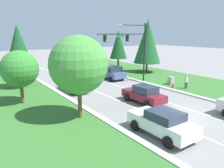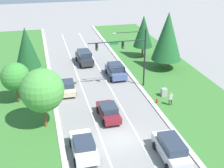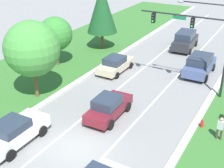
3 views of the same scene
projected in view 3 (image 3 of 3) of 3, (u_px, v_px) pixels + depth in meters
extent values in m
plane|color=gray|center=(79.00, 148.00, 19.64)|extent=(160.00, 160.00, 0.00)
cube|color=beige|center=(13.00, 123.00, 22.10)|extent=(0.50, 90.00, 0.15)
cube|color=white|center=(56.00, 140.00, 20.43)|extent=(0.14, 81.00, 0.01)
cube|color=white|center=(103.00, 157.00, 18.84)|extent=(0.14, 81.00, 0.01)
cylinder|color=black|center=(184.00, 15.00, 24.57)|extent=(7.34, 0.12, 0.12)
cube|color=#147042|center=(179.00, 18.00, 24.83)|extent=(1.10, 0.04, 0.28)
cylinder|color=black|center=(207.00, 4.00, 23.37)|extent=(4.04, 0.09, 0.09)
ellipsoid|color=gray|center=(181.00, 2.00, 24.29)|extent=(0.56, 0.28, 0.20)
cube|color=black|center=(193.00, 23.00, 24.47)|extent=(0.28, 0.32, 0.80)
sphere|color=#2D2D2D|center=(192.00, 20.00, 24.23)|extent=(0.16, 0.16, 0.16)
sphere|color=#2D2D2D|center=(192.00, 23.00, 24.33)|extent=(0.16, 0.16, 0.16)
sphere|color=#23D647|center=(192.00, 26.00, 24.43)|extent=(0.16, 0.16, 0.16)
cube|color=black|center=(153.00, 18.00, 25.93)|extent=(0.28, 0.32, 0.80)
sphere|color=#2D2D2D|center=(153.00, 16.00, 25.69)|extent=(0.16, 0.16, 0.16)
sphere|color=#2D2D2D|center=(153.00, 18.00, 25.80)|extent=(0.16, 0.16, 0.16)
sphere|color=#23D647|center=(152.00, 21.00, 25.90)|extent=(0.16, 0.16, 0.16)
cube|color=maroon|center=(109.00, 108.00, 22.72)|extent=(1.88, 4.51, 0.68)
cube|color=#283342|center=(107.00, 102.00, 22.21)|extent=(1.65, 2.05, 0.68)
cylinder|color=black|center=(128.00, 107.00, 23.60)|extent=(0.26, 0.72, 0.71)
cylinder|color=black|center=(108.00, 102.00, 24.34)|extent=(0.26, 0.72, 0.71)
cylinder|color=black|center=(111.00, 125.00, 21.40)|extent=(0.26, 0.72, 0.71)
cylinder|color=black|center=(89.00, 118.00, 22.13)|extent=(0.26, 0.72, 0.71)
cube|color=beige|center=(116.00, 65.00, 30.35)|extent=(1.86, 4.61, 0.65)
cube|color=#283342|center=(115.00, 60.00, 29.86)|extent=(1.65, 2.08, 0.62)
cylinder|color=black|center=(131.00, 65.00, 31.20)|extent=(0.25, 0.62, 0.62)
cylinder|color=black|center=(115.00, 62.00, 32.01)|extent=(0.25, 0.62, 0.62)
cylinder|color=black|center=(117.00, 75.00, 28.98)|extent=(0.25, 0.62, 0.62)
cylinder|color=black|center=(101.00, 72.00, 29.78)|extent=(0.25, 0.62, 0.62)
cube|color=#475684|center=(200.00, 67.00, 29.69)|extent=(2.14, 4.80, 0.84)
cube|color=#283342|center=(200.00, 59.00, 29.26)|extent=(1.91, 2.89, 0.71)
cylinder|color=black|center=(213.00, 67.00, 30.59)|extent=(0.25, 0.71, 0.71)
cylinder|color=black|center=(193.00, 64.00, 31.48)|extent=(0.25, 0.71, 0.71)
cylinder|color=black|center=(206.00, 78.00, 28.25)|extent=(0.25, 0.71, 0.71)
cylinder|color=black|center=(184.00, 74.00, 29.15)|extent=(0.25, 0.71, 0.71)
cube|color=#28282D|center=(185.00, 42.00, 36.26)|extent=(2.27, 5.07, 0.95)
cube|color=#283342|center=(186.00, 35.00, 35.78)|extent=(1.96, 3.07, 0.83)
cylinder|color=black|center=(196.00, 44.00, 37.33)|extent=(0.28, 0.68, 0.66)
cylinder|color=black|center=(180.00, 41.00, 38.10)|extent=(0.28, 0.68, 0.66)
cylinder|color=black|center=(190.00, 51.00, 34.84)|extent=(0.28, 0.68, 0.66)
cylinder|color=black|center=(173.00, 49.00, 35.61)|extent=(0.28, 0.68, 0.66)
cube|color=white|center=(15.00, 133.00, 19.82)|extent=(2.00, 4.67, 0.79)
cube|color=#283342|center=(10.00, 126.00, 19.31)|extent=(1.78, 2.11, 0.54)
cylinder|color=black|center=(42.00, 131.00, 20.71)|extent=(0.25, 0.74, 0.73)
cylinder|color=black|center=(21.00, 123.00, 21.54)|extent=(0.25, 0.74, 0.73)
cylinder|color=black|center=(10.00, 155.00, 18.43)|extent=(0.25, 0.74, 0.73)
cylinder|color=#42382D|center=(217.00, 134.00, 20.31)|extent=(0.14, 0.14, 0.84)
cylinder|color=#42382D|center=(221.00, 135.00, 20.18)|extent=(0.14, 0.14, 0.84)
cube|color=#B7B7BC|center=(221.00, 125.00, 19.93)|extent=(0.39, 0.24, 0.60)
sphere|color=tan|center=(222.00, 119.00, 19.74)|extent=(0.22, 0.22, 0.22)
cylinder|color=red|center=(202.00, 125.00, 21.56)|extent=(0.20, 0.20, 0.55)
sphere|color=red|center=(202.00, 120.00, 21.41)|extent=(0.18, 0.18, 0.18)
cylinder|color=red|center=(200.00, 124.00, 21.60)|extent=(0.10, 0.09, 0.09)
cylinder|color=red|center=(204.00, 125.00, 21.50)|extent=(0.10, 0.09, 0.09)
cylinder|color=brown|center=(36.00, 83.00, 25.29)|extent=(0.32, 0.32, 2.55)
sphere|color=#47933D|center=(32.00, 49.00, 24.02)|extent=(4.38, 4.38, 4.38)
cylinder|color=brown|center=(57.00, 56.00, 31.60)|extent=(0.32, 0.32, 2.05)
sphere|color=#388433|center=(55.00, 34.00, 30.61)|extent=(3.38, 3.38, 3.38)
cylinder|color=brown|center=(102.00, 40.00, 36.19)|extent=(0.32, 0.32, 2.04)
cone|color=#194C23|center=(102.00, 8.00, 34.57)|extent=(3.40, 3.40, 5.44)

